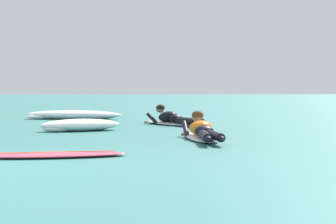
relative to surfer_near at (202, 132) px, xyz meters
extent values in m
plane|color=#387A75|center=(-2.93, 6.34, -0.14)|extent=(120.00, 120.00, 0.00)
ellipsoid|color=white|center=(0.00, 0.11, -0.11)|extent=(0.59, 2.11, 0.07)
ellipsoid|color=white|center=(-0.04, 1.11, -0.10)|extent=(0.19, 0.21, 0.06)
ellipsoid|color=orange|center=(-0.01, 0.16, 0.06)|extent=(0.43, 0.70, 0.35)
ellipsoid|color=black|center=(0.01, -0.24, 0.03)|extent=(0.35, 0.29, 0.20)
cylinder|color=black|center=(-0.05, -0.84, 0.00)|extent=(0.16, 0.90, 0.14)
ellipsoid|color=black|center=(-0.06, -1.28, 0.00)|extent=(0.11, 0.22, 0.08)
cylinder|color=black|center=(0.11, -0.83, 0.00)|extent=(0.23, 0.90, 0.14)
ellipsoid|color=black|center=(0.15, -1.28, 0.00)|extent=(0.11, 0.22, 0.08)
cylinder|color=black|center=(-0.24, 0.53, -0.02)|extent=(0.11, 0.63, 0.35)
sphere|color=#8C6647|center=(-0.26, 0.93, -0.12)|extent=(0.09, 0.09, 0.09)
cylinder|color=black|center=(0.20, 0.53, -0.02)|extent=(0.11, 0.63, 0.35)
sphere|color=#8C6647|center=(0.19, 0.91, -0.12)|extent=(0.09, 0.09, 0.09)
sphere|color=#8C6647|center=(-0.02, 0.57, 0.24)|extent=(0.21, 0.21, 0.21)
ellipsoid|color=#47331E|center=(-0.02, 0.55, 0.27)|extent=(0.23, 0.21, 0.16)
ellipsoid|color=silver|center=(-0.35, 4.16, -0.11)|extent=(1.38, 2.00, 0.07)
ellipsoid|color=silver|center=(-0.78, 5.00, -0.10)|extent=(0.26, 0.26, 0.06)
ellipsoid|color=black|center=(-0.37, 4.21, 0.06)|extent=(0.66, 0.77, 0.35)
ellipsoid|color=black|center=(-0.19, 3.86, 0.03)|extent=(0.43, 0.40, 0.20)
cylinder|color=black|center=(0.00, 3.32, 0.00)|extent=(0.47, 0.82, 0.14)
ellipsoid|color=black|center=(0.17, 2.94, 0.00)|extent=(0.19, 0.24, 0.08)
cylinder|color=black|center=(0.14, 3.39, 0.00)|extent=(0.55, 0.79, 0.14)
ellipsoid|color=black|center=(0.35, 3.03, 0.00)|extent=(0.19, 0.24, 0.08)
cylinder|color=black|center=(-0.73, 4.43, -0.02)|extent=(0.34, 0.54, 0.33)
sphere|color=#8C6647|center=(-0.91, 4.76, -0.12)|extent=(0.09, 0.09, 0.09)
cylinder|color=black|center=(-0.33, 4.61, -0.02)|extent=(0.34, 0.54, 0.33)
sphere|color=#8C6647|center=(-0.50, 4.93, -0.12)|extent=(0.09, 0.09, 0.09)
sphere|color=#8C6647|center=(-0.55, 4.55, 0.24)|extent=(0.21, 0.21, 0.21)
ellipsoid|color=black|center=(-0.54, 4.53, 0.27)|extent=(0.29, 0.28, 0.16)
ellipsoid|color=#E54C66|center=(-2.28, -2.49, -0.11)|extent=(2.00, 0.74, 0.07)
cube|color=orange|center=(-2.28, -2.49, -0.07)|extent=(1.65, 0.24, 0.01)
ellipsoid|color=white|center=(-2.35, 2.21, -0.01)|extent=(1.84, 1.22, 0.26)
ellipsoid|color=white|center=(-1.98, 2.45, -0.05)|extent=(0.70, 0.63, 0.18)
ellipsoid|color=white|center=(-2.80, 1.97, -0.07)|extent=(0.65, 0.42, 0.14)
ellipsoid|color=white|center=(-2.97, 6.75, -0.01)|extent=(2.94, 1.29, 0.26)
ellipsoid|color=white|center=(-2.25, 6.72, -0.05)|extent=(1.09, 0.74, 0.18)
ellipsoid|color=white|center=(-3.82, 6.85, -0.07)|extent=(1.07, 0.53, 0.14)
camera|label=1|loc=(-1.18, -10.29, 0.79)|focal=62.67mm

